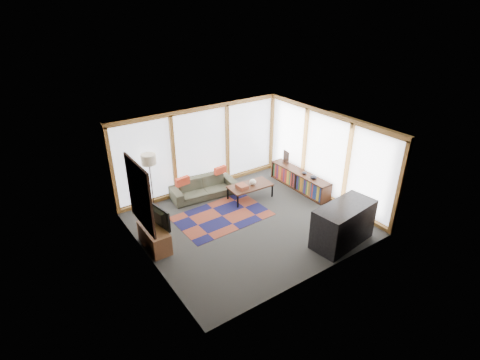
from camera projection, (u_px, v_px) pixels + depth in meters
ground at (248, 222)px, 9.96m from camera, size 5.50×5.50×0.00m
room_envelope at (252, 158)px, 9.93m from camera, size 5.52×5.02×2.62m
rug at (222, 216)px, 10.24m from camera, size 2.53×1.67×0.01m
sofa at (204, 187)px, 11.14m from camera, size 2.02×0.97×0.57m
pillow_left at (182, 181)px, 10.62m from camera, size 0.44×0.18×0.23m
pillow_right at (220, 170)px, 11.30m from camera, size 0.40×0.15×0.22m
floor_lamp at (151, 181)px, 10.34m from camera, size 0.41×0.41×1.62m
coffee_table at (250, 192)px, 11.05m from camera, size 1.31×0.70×0.43m
book_stack at (242, 186)px, 10.76m from camera, size 0.27×0.33×0.11m
vase at (253, 182)px, 10.95m from camera, size 0.21×0.21×0.17m
bookshelf at (300, 180)px, 11.56m from camera, size 0.41×2.28×0.57m
bowl_a at (314, 177)px, 10.99m from camera, size 0.25×0.25×0.10m
bowl_b at (304, 173)px, 11.28m from camera, size 0.15×0.15×0.08m
shelf_picture at (286, 157)px, 11.98m from camera, size 0.09×0.30×0.39m
tv_console at (154, 238)px, 8.89m from camera, size 0.44×1.06×0.53m
television at (155, 217)px, 8.73m from camera, size 0.27×0.91×0.52m
bar_counter at (343, 224)px, 8.96m from camera, size 1.69×0.94×1.02m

